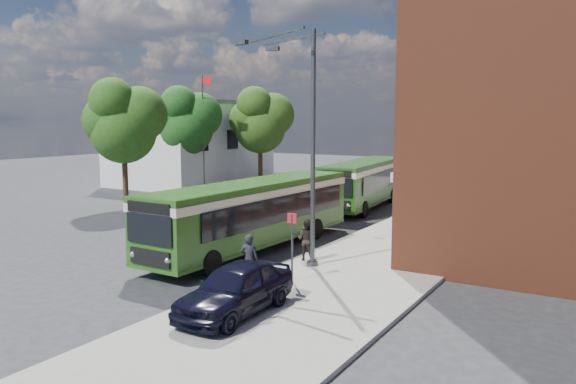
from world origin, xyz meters
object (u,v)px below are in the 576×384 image
Objects in this scene: street_lamp at (305,144)px; bus_front at (254,209)px; parked_car at (236,288)px; bus_rear at (364,180)px.

bus_front is (-3.36, 1.50, -2.96)m from street_lamp.
street_lamp reaches higher than parked_car.
bus_front is 1.11× the size of bus_rear.
bus_front is 8.64m from parked_car.
street_lamp is at bearing 98.76° from parked_car.
street_lamp is at bearing -74.92° from bus_rear.
bus_front is at bearing 155.94° from street_lamp.
bus_rear is at bearing 102.36° from parked_car.
bus_rear is 21.48m from parked_car.
parked_car is (1.05, -5.87, -3.90)m from street_lamp.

